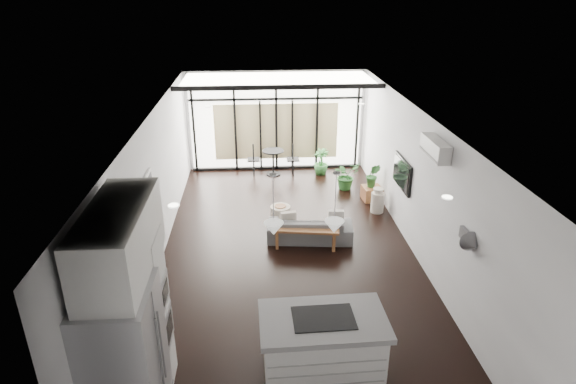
{
  "coord_description": "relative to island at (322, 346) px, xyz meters",
  "views": [
    {
      "loc": [
        -0.61,
        -8.22,
        4.97
      ],
      "look_at": [
        0.0,
        0.3,
        1.25
      ],
      "focal_mm": 30.0,
      "sensor_mm": 36.0,
      "label": 1
    }
  ],
  "objects": [
    {
      "name": "floor",
      "position": [
        -0.22,
        3.14,
        -0.46
      ],
      "size": [
        5.0,
        10.0,
        0.0
      ],
      "primitive_type": "cube",
      "color": "black",
      "rests_on": "ground"
    },
    {
      "name": "ceiling",
      "position": [
        -0.22,
        3.14,
        2.34
      ],
      "size": [
        5.0,
        10.0,
        0.0
      ],
      "primitive_type": "cube",
      "color": "white",
      "rests_on": "ground"
    },
    {
      "name": "wall_left",
      "position": [
        -2.72,
        3.14,
        0.94
      ],
      "size": [
        0.02,
        10.0,
        2.8
      ],
      "primitive_type": "cube",
      "color": "white",
      "rests_on": "ground"
    },
    {
      "name": "wall_right",
      "position": [
        2.28,
        3.14,
        0.94
      ],
      "size": [
        0.02,
        10.0,
        2.8
      ],
      "primitive_type": "cube",
      "color": "white",
      "rests_on": "ground"
    },
    {
      "name": "wall_back",
      "position": [
        -0.22,
        8.14,
        0.94
      ],
      "size": [
        5.0,
        0.02,
        2.8
      ],
      "primitive_type": "cube",
      "color": "white",
      "rests_on": "ground"
    },
    {
      "name": "glazing",
      "position": [
        -0.22,
        8.02,
        0.94
      ],
      "size": [
        5.0,
        0.2,
        2.8
      ],
      "primitive_type": "cube",
      "color": "black",
      "rests_on": "ground"
    },
    {
      "name": "skylight",
      "position": [
        -0.22,
        7.14,
        2.31
      ],
      "size": [
        4.7,
        1.9,
        0.06
      ],
      "primitive_type": "cube",
      "color": "white",
      "rests_on": "ceiling"
    },
    {
      "name": "neighbour_building",
      "position": [
        -0.22,
        8.09,
        0.64
      ],
      "size": [
        3.5,
        0.02,
        1.6
      ],
      "primitive_type": "cube",
      "color": "#CDC28B",
      "rests_on": "ground"
    },
    {
      "name": "island",
      "position": [
        0.0,
        0.0,
        0.0
      ],
      "size": [
        1.71,
        1.04,
        0.92
      ],
      "primitive_type": "cube",
      "rotation": [
        0.0,
        0.0,
        0.02
      ],
      "color": "silver",
      "rests_on": "floor"
    },
    {
      "name": "cooktop",
      "position": [
        0.0,
        0.0,
        0.47
      ],
      "size": [
        0.83,
        0.56,
        0.01
      ],
      "primitive_type": "cube",
      "rotation": [
        0.0,
        0.0,
        0.02
      ],
      "color": "black",
      "rests_on": "island"
    },
    {
      "name": "fridge",
      "position": [
        -2.36,
        -0.81,
        0.55
      ],
      "size": [
        0.78,
        0.97,
        2.01
      ],
      "primitive_type": "cube",
      "color": "#A2A2A7",
      "rests_on": "floor"
    },
    {
      "name": "appliance_column",
      "position": [
        -2.31,
        -0.01,
        0.66
      ],
      "size": [
        0.58,
        0.61,
        2.25
      ],
      "primitive_type": "cube",
      "color": "silver",
      "rests_on": "floor"
    },
    {
      "name": "upper_cabinets",
      "position": [
        -2.34,
        -0.36,
        1.89
      ],
      "size": [
        0.62,
        1.75,
        0.86
      ],
      "primitive_type": "cube",
      "color": "silver",
      "rests_on": "wall_left"
    },
    {
      "name": "pendant_left",
      "position": [
        -0.62,
        0.49,
        1.56
      ],
      "size": [
        0.26,
        0.26,
        0.18
      ],
      "primitive_type": "cone",
      "color": "white",
      "rests_on": "ceiling"
    },
    {
      "name": "pendant_right",
      "position": [
        0.18,
        0.49,
        1.56
      ],
      "size": [
        0.26,
        0.26,
        0.18
      ],
      "primitive_type": "cone",
      "color": "white",
      "rests_on": "ceiling"
    },
    {
      "name": "sofa",
      "position": [
        0.26,
        3.79,
        -0.12
      ],
      "size": [
        1.81,
        0.7,
        0.69
      ],
      "primitive_type": "imported",
      "rotation": [
        0.0,
        0.0,
        3.04
      ],
      "color": "#4E4E51",
      "rests_on": "floor"
    },
    {
      "name": "console_bench",
      "position": [
        0.14,
        3.46,
        -0.25
      ],
      "size": [
        1.38,
        0.54,
        0.43
      ],
      "primitive_type": "cube",
      "rotation": [
        0.0,
        0.0,
        -0.16
      ],
      "color": "brown",
      "rests_on": "floor"
    },
    {
      "name": "pouf",
      "position": [
        -0.31,
        4.67,
        -0.28
      ],
      "size": [
        0.56,
        0.56,
        0.36
      ],
      "primitive_type": "cylinder",
      "rotation": [
        0.0,
        0.0,
        0.28
      ],
      "color": "beige",
      "rests_on": "floor"
    },
    {
      "name": "crate",
      "position": [
        2.03,
        5.68,
        -0.29
      ],
      "size": [
        0.49,
        0.49,
        0.34
      ],
      "primitive_type": "cube",
      "rotation": [
        0.0,
        0.0,
        0.1
      ],
      "color": "brown",
      "rests_on": "floor"
    },
    {
      "name": "plant_tall",
      "position": [
        1.51,
        6.42,
        -0.17
      ],
      "size": [
        0.93,
        0.96,
        0.58
      ],
      "primitive_type": "imported",
      "rotation": [
        0.0,
        0.0,
        0.46
      ],
      "color": "#2A652A",
      "rests_on": "floor"
    },
    {
      "name": "plant_med",
      "position": [
        1.0,
        7.51,
        -0.26
      ],
      "size": [
        0.72,
        0.84,
        0.41
      ],
      "primitive_type": "imported",
      "rotation": [
        0.0,
        0.0,
        -0.52
      ],
      "color": "#2A652A",
      "rests_on": "floor"
    },
    {
      "name": "plant_crate",
      "position": [
        2.03,
        5.68,
        0.02
      ],
      "size": [
        0.51,
        0.69,
        0.27
      ],
      "primitive_type": "imported",
      "rotation": [
        0.0,
        0.0,
        -0.3
      ],
      "color": "#2A652A",
      "rests_on": "crate"
    },
    {
      "name": "milk_can",
      "position": [
        2.0,
        4.98,
        -0.16
      ],
      "size": [
        0.33,
        0.33,
        0.61
      ],
      "primitive_type": "cylinder",
      "rotation": [
        0.0,
        0.0,
        0.08
      ],
      "color": "beige",
      "rests_on": "floor"
    },
    {
      "name": "bistro_set",
      "position": [
        -0.34,
        7.57,
        -0.14
      ],
      "size": [
        1.37,
        0.61,
        0.64
      ],
      "primitive_type": "cube",
      "rotation": [
        0.0,
        0.0,
        -0.06
      ],
      "color": "black",
      "rests_on": "floor"
    },
    {
      "name": "tv",
      "position": [
        2.24,
        4.14,
        0.84
      ],
      "size": [
        0.05,
        1.1,
        0.65
      ],
      "primitive_type": "cube",
      "color": "black",
      "rests_on": "wall_right"
    },
    {
      "name": "ac_unit",
      "position": [
        2.16,
        2.34,
        1.99
      ],
      "size": [
        0.22,
        0.9,
        0.3
      ],
      "primitive_type": "cube",
      "color": "silver",
      "rests_on": "wall_right"
    },
    {
      "name": "framed_art",
      "position": [
        -2.69,
        2.64,
        1.09
      ],
      "size": [
        0.04,
        0.7,
        0.9
      ],
      "primitive_type": "cube",
      "color": "black",
      "rests_on": "wall_left"
    }
  ]
}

